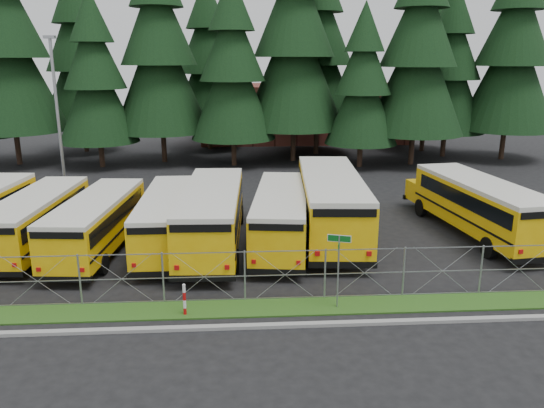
% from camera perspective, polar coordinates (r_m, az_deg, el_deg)
% --- Properties ---
extents(ground, '(120.00, 120.00, 0.00)m').
position_cam_1_polar(ground, '(21.18, -0.20, -9.11)').
color(ground, black).
rests_on(ground, ground).
extents(curb, '(50.00, 0.25, 0.12)m').
position_cam_1_polar(curb, '(18.39, 0.39, -12.94)').
color(curb, gray).
rests_on(curb, ground).
extents(grass_verge, '(50.00, 1.40, 0.06)m').
position_cam_1_polar(grass_verge, '(19.64, 0.10, -11.09)').
color(grass_verge, '#1D4915').
rests_on(grass_verge, ground).
extents(chainlink_fence, '(44.00, 0.10, 2.00)m').
position_cam_1_polar(chainlink_fence, '(19.87, -0.03, -7.68)').
color(chainlink_fence, '#92959A').
rests_on(chainlink_fence, ground).
extents(brick_building, '(22.00, 10.00, 6.00)m').
position_cam_1_polar(brick_building, '(59.95, 3.27, 9.82)').
color(brick_building, brown).
rests_on(brick_building, ground).
extents(bus_1, '(2.90, 10.11, 2.62)m').
position_cam_1_polar(bus_1, '(27.61, -23.71, -1.66)').
color(bus_1, '#E4A507').
rests_on(bus_1, ground).
extents(bus_2, '(3.22, 10.15, 2.62)m').
position_cam_1_polar(bus_2, '(26.11, -18.04, -2.04)').
color(bus_2, '#E4A507').
rests_on(bus_2, ground).
extents(bus_3, '(2.41, 10.08, 2.64)m').
position_cam_1_polar(bus_3, '(25.80, -10.98, -1.72)').
color(bus_3, '#E4A507').
rests_on(bus_3, ground).
extents(bus_4, '(3.10, 11.39, 2.96)m').
position_cam_1_polar(bus_4, '(25.45, -6.38, -1.39)').
color(bus_4, '#E4A507').
rests_on(bus_4, ground).
extents(bus_5, '(3.74, 10.65, 2.73)m').
position_cam_1_polar(bus_5, '(25.65, 1.02, -1.43)').
color(bus_5, '#E4A507').
rests_on(bus_5, ground).
extents(bus_6, '(3.78, 12.49, 3.23)m').
position_cam_1_polar(bus_6, '(27.08, 6.25, -0.06)').
color(bus_6, '#E4A507').
rests_on(bus_6, ground).
extents(bus_east, '(3.96, 11.33, 2.91)m').
position_cam_1_polar(bus_east, '(28.93, 21.03, -0.34)').
color(bus_east, '#E4A507').
rests_on(bus_east, ground).
extents(street_sign, '(0.81, 0.53, 2.81)m').
position_cam_1_polar(street_sign, '(19.01, 7.19, -5.55)').
color(street_sign, '#92959A').
rests_on(street_sign, ground).
extents(striped_bollard, '(0.11, 0.11, 1.20)m').
position_cam_1_polar(striped_bollard, '(19.13, -9.40, -10.17)').
color(striped_bollard, '#B20C0C').
rests_on(striped_bollard, ground).
extents(light_standard, '(0.70, 0.35, 10.14)m').
position_cam_1_polar(light_standard, '(36.58, -22.07, 9.13)').
color(light_standard, '#92959A').
rests_on(light_standard, ground).
extents(conifer_1, '(8.84, 8.84, 19.55)m').
position_cam_1_polar(conifer_1, '(49.89, -26.80, 14.94)').
color(conifer_1, black).
rests_on(conifer_1, ground).
extents(conifer_2, '(6.44, 6.44, 14.24)m').
position_cam_1_polar(conifer_2, '(46.07, -18.48, 12.55)').
color(conifer_2, black).
rests_on(conifer_2, ground).
extents(conifer_3, '(8.26, 8.26, 18.26)m').
position_cam_1_polar(conifer_3, '(47.00, -12.06, 15.48)').
color(conifer_3, black).
rests_on(conifer_3, ground).
extents(conifer_4, '(7.01, 7.01, 15.50)m').
position_cam_1_polar(conifer_4, '(44.60, -4.28, 14.02)').
color(conifer_4, black).
rests_on(conifer_4, ground).
extents(conifer_5, '(8.91, 8.91, 19.71)m').
position_cam_1_polar(conifer_5, '(46.68, 2.40, 16.69)').
color(conifer_5, black).
rests_on(conifer_5, ground).
extents(conifer_6, '(5.98, 5.98, 13.22)m').
position_cam_1_polar(conifer_6, '(44.54, 9.74, 12.37)').
color(conifer_6, black).
rests_on(conifer_6, ground).
extents(conifer_7, '(8.13, 8.13, 17.98)m').
position_cam_1_polar(conifer_7, '(46.45, 15.44, 15.11)').
color(conifer_7, black).
rests_on(conifer_7, ground).
extents(conifer_8, '(6.97, 6.97, 15.42)m').
position_cam_1_polar(conifer_8, '(51.30, 18.56, 13.42)').
color(conifer_8, black).
rests_on(conifer_8, ground).
extents(conifer_9, '(8.17, 8.17, 18.07)m').
position_cam_1_polar(conifer_9, '(51.69, 24.48, 14.34)').
color(conifer_9, black).
rests_on(conifer_9, ground).
extents(conifer_10, '(7.63, 7.63, 16.88)m').
position_cam_1_polar(conifer_10, '(54.56, -20.09, 14.13)').
color(conifer_10, black).
rests_on(conifer_10, ground).
extents(conifer_11, '(7.39, 7.39, 16.35)m').
position_cam_1_polar(conifer_11, '(53.32, -6.92, 14.62)').
color(conifer_11, black).
rests_on(conifer_11, ground).
extents(conifer_12, '(8.20, 8.20, 18.14)m').
position_cam_1_polar(conifer_12, '(50.37, 4.96, 15.66)').
color(conifer_12, black).
rests_on(conifer_12, ground).
extents(conifer_13, '(7.40, 7.40, 16.36)m').
position_cam_1_polar(conifer_13, '(53.84, 16.43, 14.14)').
color(conifer_13, black).
rests_on(conifer_13, ground).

